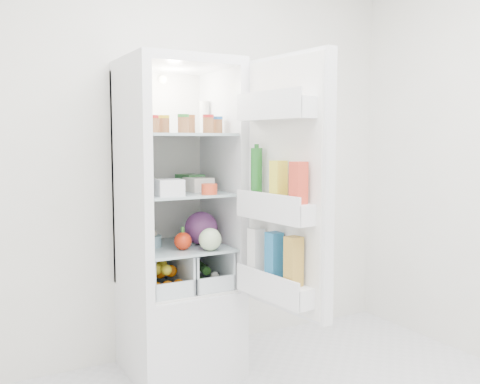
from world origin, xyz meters
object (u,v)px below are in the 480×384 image
refrigerator (176,258)px  red_cabbage (201,228)px  mushroom_bowl (149,241)px  fridge_door (284,191)px

refrigerator → red_cabbage: refrigerator is taller
mushroom_bowl → fridge_door: size_ratio=0.10×
red_cabbage → fridge_door: size_ratio=0.15×
refrigerator → mushroom_bowl: size_ratio=13.29×
refrigerator → red_cabbage: (0.12, -0.09, 0.18)m
refrigerator → fridge_door: size_ratio=1.38×
red_cabbage → mushroom_bowl: 0.31m
refrigerator → fridge_door: refrigerator is taller
refrigerator → red_cabbage: bearing=-34.6°
fridge_door → red_cabbage: bearing=14.7°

